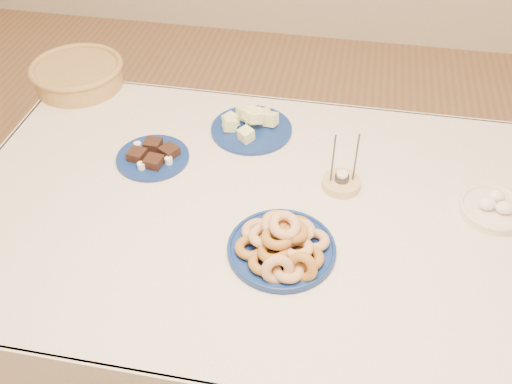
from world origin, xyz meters
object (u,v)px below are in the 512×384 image
melon_plate (251,124)px  candle_holder (341,182)px  wicker_basket (78,74)px  donut_platter (282,245)px  dining_table (259,233)px  brownie_plate (153,156)px  egg_bowl (493,208)px

melon_plate → candle_holder: (0.31, -0.22, -0.01)m
wicker_basket → donut_platter: bearing=-38.2°
dining_table → brownie_plate: (-0.36, 0.15, 0.12)m
wicker_basket → candle_holder: size_ratio=1.97×
dining_table → donut_platter: (0.09, -0.16, 0.14)m
brownie_plate → wicker_basket: (-0.39, 0.36, 0.03)m
wicker_basket → egg_bowl: (1.39, -0.41, -0.03)m
donut_platter → brownie_plate: (-0.45, 0.30, -0.02)m
egg_bowl → dining_table: bearing=-171.7°
wicker_basket → dining_table: bearing=-33.7°
dining_table → brownie_plate: bearing=157.9°
dining_table → donut_platter: donut_platter is taller
donut_platter → egg_bowl: donut_platter is taller
candle_holder → egg_bowl: bearing=-4.5°
dining_table → egg_bowl: 0.65m
egg_bowl → brownie_plate: bearing=177.0°
melon_plate → wicker_basket: melon_plate is taller
melon_plate → brownie_plate: 0.33m
brownie_plate → melon_plate: bearing=37.0°
wicker_basket → candle_holder: (0.97, -0.38, -0.03)m
donut_platter → egg_bowl: 0.60m
dining_table → wicker_basket: bearing=146.3°
brownie_plate → egg_bowl: egg_bowl is taller
wicker_basket → candle_holder: candle_holder is taller
dining_table → egg_bowl: size_ratio=8.85×
donut_platter → brownie_plate: 0.54m
donut_platter → wicker_basket: bearing=141.8°
melon_plate → donut_platter: bearing=-70.3°
wicker_basket → melon_plate: bearing=-13.4°
melon_plate → candle_holder: bearing=-35.4°
melon_plate → brownie_plate: size_ratio=1.29×
melon_plate → candle_holder: 0.38m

